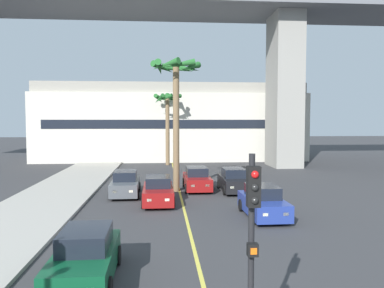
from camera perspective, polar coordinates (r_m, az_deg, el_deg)
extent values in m
cube|color=#ADA89E|center=(18.89, -26.06, -11.36)|extent=(4.80, 80.00, 0.15)
cube|color=#DBCC4C|center=(25.45, -1.81, -7.34)|extent=(0.14, 56.00, 0.01)
cube|color=gray|center=(41.07, 13.60, 7.66)|extent=(2.80, 4.40, 15.63)
cube|color=beige|center=(47.01, -3.11, 2.54)|extent=(31.86, 8.00, 7.94)
cube|color=#9C998D|center=(47.15, -3.13, 8.10)|extent=(31.22, 7.20, 1.20)
cube|color=black|center=(42.98, -2.98, 2.97)|extent=(28.68, 0.04, 1.00)
cube|color=#0C4728|center=(12.36, -15.61, -16.65)|extent=(1.76, 4.12, 0.80)
cube|color=black|center=(12.29, -15.54, -13.44)|extent=(1.42, 2.07, 0.60)
cylinder|color=black|center=(13.53, -11.09, -15.96)|extent=(0.23, 0.64, 0.64)
cylinder|color=black|center=(13.78, -18.05, -15.70)|extent=(0.23, 0.64, 0.64)
cube|color=maroon|center=(22.40, -5.06, -7.36)|extent=(1.74, 4.12, 0.80)
cube|color=black|center=(22.43, -5.07, -5.58)|extent=(1.41, 2.06, 0.60)
cube|color=#F2EDCC|center=(20.43, -3.73, -8.28)|extent=(0.24, 0.08, 0.14)
cube|color=#F2EDCC|center=(20.43, -6.38, -8.30)|extent=(0.24, 0.08, 0.14)
cylinder|color=black|center=(21.22, -2.85, -8.68)|extent=(0.23, 0.64, 0.64)
cylinder|color=black|center=(21.22, -7.26, -8.71)|extent=(0.23, 0.64, 0.64)
cylinder|color=black|center=(23.71, -3.10, -7.38)|extent=(0.23, 0.64, 0.64)
cylinder|color=black|center=(23.71, -7.03, -7.40)|extent=(0.23, 0.64, 0.64)
cube|color=#4C5156|center=(25.03, -9.90, -6.24)|extent=(1.79, 4.14, 0.80)
cube|color=black|center=(25.07, -9.89, -4.65)|extent=(1.44, 2.08, 0.60)
cube|color=#F2EDCC|center=(23.02, -9.09, -6.97)|extent=(0.24, 0.09, 0.14)
cube|color=#F2EDCC|center=(23.09, -11.42, -6.96)|extent=(0.24, 0.09, 0.14)
cylinder|color=black|center=(23.78, -8.15, -7.38)|extent=(0.23, 0.64, 0.64)
cylinder|color=black|center=(23.90, -12.06, -7.36)|extent=(0.23, 0.64, 0.64)
cylinder|color=black|center=(26.28, -7.93, -6.32)|extent=(0.23, 0.64, 0.64)
cylinder|color=black|center=(26.39, -11.46, -6.32)|extent=(0.23, 0.64, 0.64)
cube|color=black|center=(26.17, 6.25, -5.78)|extent=(1.75, 4.12, 0.80)
cube|color=black|center=(26.21, 6.21, -4.26)|extent=(1.42, 2.07, 0.60)
cube|color=#F2EDCC|center=(24.30, 8.19, -6.40)|extent=(0.24, 0.08, 0.14)
cube|color=#F2EDCC|center=(24.13, 6.00, -6.45)|extent=(0.24, 0.08, 0.14)
cylinder|color=black|center=(25.14, 8.59, -6.78)|extent=(0.23, 0.64, 0.64)
cylinder|color=black|center=(24.84, 4.93, -6.88)|extent=(0.23, 0.64, 0.64)
cylinder|color=black|center=(27.59, 7.44, -5.85)|extent=(0.23, 0.64, 0.64)
cylinder|color=black|center=(27.32, 4.10, -5.92)|extent=(0.23, 0.64, 0.64)
cube|color=maroon|center=(26.64, 0.74, -5.59)|extent=(1.72, 4.11, 0.80)
cube|color=black|center=(26.69, 0.71, -4.10)|extent=(1.41, 2.06, 0.60)
cube|color=#F2EDCC|center=(24.71, 2.29, -6.20)|extent=(0.24, 0.08, 0.14)
cube|color=#F2EDCC|center=(24.61, 0.12, -6.23)|extent=(0.24, 0.08, 0.14)
cylinder|color=black|center=(25.53, 2.84, -6.59)|extent=(0.22, 0.64, 0.64)
cylinder|color=black|center=(25.37, -0.80, -6.65)|extent=(0.22, 0.64, 0.64)
cylinder|color=black|center=(28.02, 2.13, -5.67)|extent=(0.22, 0.64, 0.64)
cylinder|color=black|center=(27.87, -1.18, -5.72)|extent=(0.22, 0.64, 0.64)
cube|color=navy|center=(19.62, 10.54, -8.98)|extent=(1.75, 4.12, 0.80)
cube|color=black|center=(19.63, 10.44, -6.95)|extent=(1.42, 2.07, 0.60)
cube|color=#F2EDCC|center=(17.88, 13.79, -10.10)|extent=(0.24, 0.08, 0.14)
cube|color=#F2EDCC|center=(17.60, 10.87, -10.28)|extent=(0.24, 0.08, 0.14)
cylinder|color=black|center=(18.74, 14.02, -10.44)|extent=(0.23, 0.64, 0.64)
cylinder|color=black|center=(18.28, 9.16, -10.74)|extent=(0.23, 0.64, 0.64)
cylinder|color=black|center=(21.09, 11.71, -8.83)|extent=(0.23, 0.64, 0.64)
cylinder|color=black|center=(20.68, 7.37, -9.03)|extent=(0.23, 0.64, 0.64)
cylinder|color=black|center=(7.74, 8.78, -17.11)|extent=(0.12, 0.12, 4.20)
cube|color=black|center=(7.21, 9.16, -6.28)|extent=(0.24, 0.20, 0.76)
sphere|color=red|center=(7.08, 9.37, -4.51)|extent=(0.14, 0.14, 0.14)
sphere|color=black|center=(7.12, 9.35, -6.42)|extent=(0.14, 0.14, 0.14)
sphere|color=black|center=(7.16, 9.33, -8.31)|extent=(0.14, 0.14, 0.14)
cube|color=black|center=(7.53, 9.02, -15.29)|extent=(0.20, 0.16, 0.24)
cube|color=orange|center=(7.46, 9.17, -15.49)|extent=(0.12, 0.03, 0.12)
cylinder|color=brown|center=(25.73, -2.38, 2.19)|extent=(0.43, 0.43, 8.40)
sphere|color=#236028|center=(25.99, -2.40, 11.83)|extent=(0.60, 0.60, 0.60)
cone|color=#236028|center=(25.89, 0.05, 11.16)|extent=(0.68, 2.25, 1.03)
cone|color=#236028|center=(26.69, -0.62, 11.13)|extent=(1.76, 1.99, 0.87)
cone|color=#236028|center=(27.04, -2.17, 11.11)|extent=(2.26, 0.74, 0.80)
cone|color=#236028|center=(26.62, -4.31, 11.21)|extent=(1.75, 2.00, 0.81)
cone|color=#236028|center=(26.03, -4.84, 11.17)|extent=(0.64, 2.25, 0.98)
cone|color=#236028|center=(25.12, -3.97, 11.67)|extent=(1.98, 1.78, 0.81)
cone|color=#236028|center=(24.89, -2.08, 11.76)|extent=(2.25, 0.63, 0.81)
cone|color=#236028|center=(25.35, -0.33, 11.38)|extent=(1.69, 2.04, 0.99)
cylinder|color=brown|center=(41.04, -3.66, 1.91)|extent=(0.42, 0.42, 7.26)
sphere|color=#236028|center=(41.11, -3.69, 7.18)|extent=(0.60, 0.60, 0.60)
cone|color=#236028|center=(41.12, -2.31, 6.72)|extent=(0.46, 2.00, 1.04)
cone|color=#236028|center=(41.81, -2.76, 6.83)|extent=(1.74, 1.72, 0.85)
cone|color=#236028|center=(42.03, -3.32, 6.73)|extent=(2.05, 0.99, 0.95)
cone|color=#236028|center=(41.98, -4.24, 6.71)|extent=(2.01, 1.20, 0.97)
cone|color=#236028|center=(41.44, -4.96, 6.68)|extent=(1.13, 2.02, 1.05)
cone|color=#236028|center=(40.65, -4.92, 6.69)|extent=(1.27, 1.98, 1.11)
cone|color=#236028|center=(40.18, -4.21, 6.79)|extent=(2.01, 1.19, 1.04)
cone|color=#236028|center=(40.13, -3.46, 7.02)|extent=(2.05, 0.72, 0.78)
cone|color=#236028|center=(40.46, -2.64, 6.99)|extent=(1.67, 1.78, 0.78)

